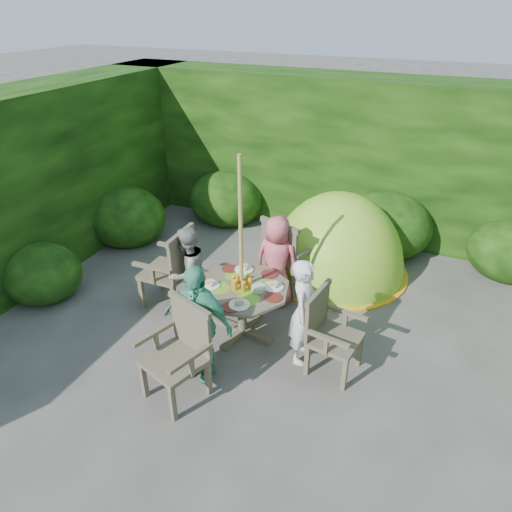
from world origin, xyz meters
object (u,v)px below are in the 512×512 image
at_px(patio_table, 242,294).
at_px(parasol_pole, 241,253).
at_px(child_front, 197,323).
at_px(child_left, 188,272).
at_px(garden_chair_left, 172,267).
at_px(child_right, 304,312).
at_px(garden_chair_back, 287,255).
at_px(garden_chair_front, 180,350).
at_px(garden_chair_right, 329,331).
at_px(dome_tent, 335,270).
at_px(child_back, 277,261).

distance_m(patio_table, parasol_pole, 0.55).
xyz_separation_m(parasol_pole, child_front, (-0.12, -0.79, -0.44)).
bearing_deg(child_left, child_front, 49.96).
xyz_separation_m(garden_chair_left, child_right, (1.87, -0.30, 0.07)).
xyz_separation_m(patio_table, garden_chair_back, (0.14, 1.08, 0.00)).
relative_size(patio_table, child_front, 0.97).
xyz_separation_m(parasol_pole, garden_chair_back, (0.15, 1.08, -0.55)).
height_order(parasol_pole, child_front, parasol_pole).
relative_size(garden_chair_front, child_right, 0.79).
relative_size(garden_chair_front, child_front, 0.74).
bearing_deg(parasol_pole, patio_table, 4.19).
distance_m(garden_chair_right, child_front, 1.37).
bearing_deg(garden_chair_front, child_front, 102.24).
bearing_deg(patio_table, child_right, -8.67).
xyz_separation_m(patio_table, garden_chair_right, (1.08, -0.17, -0.07)).
xyz_separation_m(garden_chair_left, dome_tent, (1.71, 1.66, -0.55)).
bearing_deg(parasol_pole, garden_chair_right, -8.65).
distance_m(garden_chair_right, child_back, 1.37).
xyz_separation_m(garden_chair_front, child_left, (-0.64, 1.20, 0.07)).
xyz_separation_m(garden_chair_right, garden_chair_front, (-1.24, -0.92, 0.04)).
distance_m(patio_table, child_left, 0.80).
height_order(garden_chair_front, dome_tent, dome_tent).
height_order(garden_chair_left, child_back, child_back).
bearing_deg(garden_chair_right, garden_chair_back, 45.14).
bearing_deg(garden_chair_left, child_right, 78.84).
bearing_deg(child_back, garden_chair_front, 83.29).
bearing_deg(garden_chair_right, garden_chair_front, 134.73).
distance_m(patio_table, garden_chair_front, 1.10).
bearing_deg(dome_tent, child_left, -118.53).
bearing_deg(garden_chair_right, parasol_pole, 89.46).
bearing_deg(child_left, garden_chair_front, 41.61).
bearing_deg(parasol_pole, dome_tent, 70.97).
bearing_deg(garden_chair_front, child_back, 99.89).
xyz_separation_m(garden_chair_right, dome_tent, (-0.45, 2.01, -0.49)).
xyz_separation_m(parasol_pole, child_back, (0.12, 0.79, -0.49)).
relative_size(child_left, child_front, 0.89).
relative_size(parasol_pole, child_front, 1.66).
relative_size(garden_chair_left, child_left, 0.88).
bearing_deg(child_back, child_front, 82.86).
distance_m(patio_table, child_right, 0.80).
bearing_deg(garden_chair_front, garden_chair_right, 54.69).
xyz_separation_m(garden_chair_left, garden_chair_back, (1.22, 0.90, 0.00)).
height_order(parasol_pole, child_back, parasol_pole).
bearing_deg(garden_chair_front, garden_chair_back, 100.24).
distance_m(garden_chair_front, dome_tent, 3.08).
bearing_deg(child_front, child_left, 126.79).
distance_m(garden_chair_front, child_front, 0.33).
height_order(garden_chair_back, child_right, child_right).
relative_size(child_front, dome_tent, 0.56).
xyz_separation_m(garden_chair_front, child_front, (0.03, 0.29, 0.14)).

